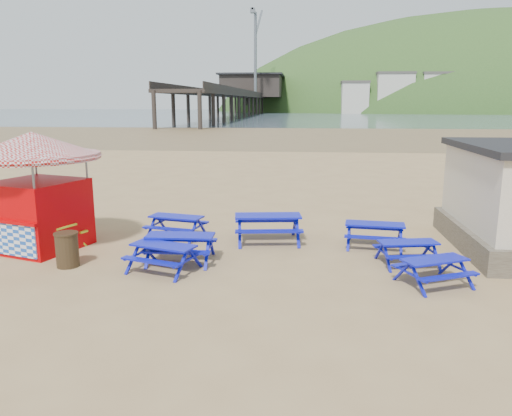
# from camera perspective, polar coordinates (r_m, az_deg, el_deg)

# --- Properties ---
(ground) EXTENTS (400.00, 400.00, 0.00)m
(ground) POSITION_cam_1_polar(r_m,az_deg,el_deg) (14.86, -3.14, -4.93)
(ground) COLOR tan
(ground) RESTS_ON ground
(wet_sand) EXTENTS (400.00, 400.00, 0.00)m
(wet_sand) POSITION_cam_1_polar(r_m,az_deg,el_deg) (69.22, 3.68, 8.45)
(wet_sand) COLOR olive
(wet_sand) RESTS_ON ground
(sea) EXTENTS (400.00, 400.00, 0.00)m
(sea) POSITION_cam_1_polar(r_m,az_deg,el_deg) (184.11, 4.85, 10.68)
(sea) COLOR #435460
(sea) RESTS_ON ground
(picnic_table_blue_a) EXTENTS (1.98, 1.73, 0.72)m
(picnic_table_blue_a) POSITION_cam_1_polar(r_m,az_deg,el_deg) (16.41, -9.07, -2.12)
(picnic_table_blue_a) COLOR #0C1AA5
(picnic_table_blue_a) RESTS_ON ground
(picnic_table_blue_b) EXTENTS (2.26, 1.91, 0.86)m
(picnic_table_blue_b) POSITION_cam_1_polar(r_m,az_deg,el_deg) (15.72, 1.37, -2.33)
(picnic_table_blue_b) COLOR #0C1AA5
(picnic_table_blue_b) RESTS_ON ground
(picnic_table_blue_c) EXTENTS (1.92, 1.62, 0.74)m
(picnic_table_blue_c) POSITION_cam_1_polar(r_m,az_deg,el_deg) (15.59, 13.38, -3.02)
(picnic_table_blue_c) COLOR #0C1AA5
(picnic_table_blue_c) RESTS_ON ground
(picnic_table_blue_d) EXTENTS (2.04, 1.83, 0.71)m
(picnic_table_blue_d) POSITION_cam_1_polar(r_m,az_deg,el_deg) (13.28, -10.49, -5.60)
(picnic_table_blue_d) COLOR #0C1AA5
(picnic_table_blue_d) RESTS_ON ground
(picnic_table_blue_e) EXTENTS (1.76, 1.52, 0.65)m
(picnic_table_blue_e) POSITION_cam_1_polar(r_m,az_deg,el_deg) (14.15, 16.94, -4.94)
(picnic_table_blue_e) COLOR #0C1AA5
(picnic_table_blue_e) RESTS_ON ground
(picnic_table_blue_f) EXTENTS (1.96, 1.81, 0.66)m
(picnic_table_blue_f) POSITION_cam_1_polar(r_m,az_deg,el_deg) (12.81, 19.67, -6.89)
(picnic_table_blue_f) COLOR #0C1AA5
(picnic_table_blue_f) RESTS_ON ground
(picnic_table_yellow) EXTENTS (2.39, 2.17, 0.82)m
(picnic_table_yellow) POSITION_cam_1_polar(r_m,az_deg,el_deg) (16.25, -22.99, -2.92)
(picnic_table_yellow) COLOR #A2C926
(picnic_table_yellow) RESTS_ON ground
(ice_cream_kiosk) EXTENTS (4.89, 4.89, 3.49)m
(ice_cream_kiosk) POSITION_cam_1_polar(r_m,az_deg,el_deg) (16.07, -23.94, 3.36)
(ice_cream_kiosk) COLOR #B80004
(ice_cream_kiosk) RESTS_ON ground
(litter_bin) EXTENTS (0.64, 0.64, 0.94)m
(litter_bin) POSITION_cam_1_polar(r_m,az_deg,el_deg) (14.28, -20.78, -4.44)
(litter_bin) COLOR #392C18
(litter_bin) RESTS_ON ground
(pier) EXTENTS (24.00, 220.00, 39.29)m
(pier) POSITION_cam_1_polar(r_m,az_deg,el_deg) (193.34, -0.56, 12.40)
(pier) COLOR black
(pier) RESTS_ON ground
(headland_town) EXTENTS (264.00, 144.00, 108.00)m
(headland_town) POSITION_cam_1_polar(r_m,az_deg,el_deg) (259.47, 25.46, 7.77)
(headland_town) COLOR #2D4C1E
(headland_town) RESTS_ON ground
(picnic_table_blue_g) EXTENTS (1.87, 1.53, 0.77)m
(picnic_table_blue_g) POSITION_cam_1_polar(r_m,az_deg,el_deg) (13.94, -8.61, -4.55)
(picnic_table_blue_g) COLOR #0C1AA5
(picnic_table_blue_g) RESTS_ON ground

